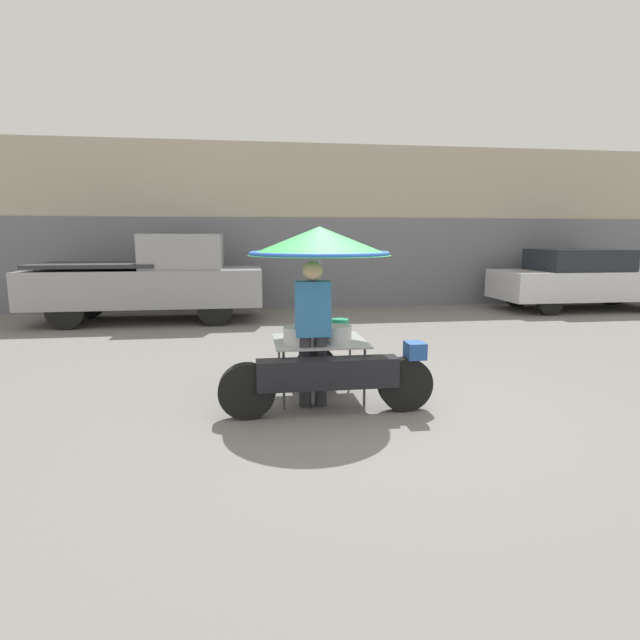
{
  "coord_description": "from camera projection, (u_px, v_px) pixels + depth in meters",
  "views": [
    {
      "loc": [
        -1.28,
        -5.3,
        1.91
      ],
      "look_at": [
        -0.45,
        0.4,
        0.94
      ],
      "focal_mm": 28.0,
      "sensor_mm": 36.0,
      "label": 1
    }
  ],
  "objects": [
    {
      "name": "parked_car",
      "position": [
        583.0,
        279.0,
        13.02
      ],
      "size": [
        4.62,
        1.78,
        1.58
      ],
      "color": "black",
      "rests_on": "ground"
    },
    {
      "name": "vendor_motorcycle_cart",
      "position": [
        321.0,
        274.0,
        5.7
      ],
      "size": [
        2.33,
        1.65,
        2.02
      ],
      "color": "black",
      "rests_on": "ground"
    },
    {
      "name": "ground_plane",
      "position": [
        364.0,
        406.0,
        5.67
      ],
      "size": [
        36.0,
        36.0,
        0.0
      ],
      "primitive_type": "plane",
      "color": "slate"
    },
    {
      "name": "shopfront_building",
      "position": [
        292.0,
        228.0,
        14.11
      ],
      "size": [
        28.0,
        2.06,
        4.3
      ],
      "color": "#B2A893",
      "rests_on": "ground"
    },
    {
      "name": "pickup_truck",
      "position": [
        154.0,
        280.0,
        11.22
      ],
      "size": [
        5.07,
        1.82,
        1.96
      ],
      "color": "black",
      "rests_on": "ground"
    },
    {
      "name": "vendor_person",
      "position": [
        313.0,
        326.0,
        5.55
      ],
      "size": [
        0.38,
        0.22,
        1.65
      ],
      "color": "#2D2D33",
      "rests_on": "ground"
    },
    {
      "name": "potted_plant",
      "position": [
        620.0,
        282.0,
        14.27
      ],
      "size": [
        0.76,
        0.76,
        1.02
      ],
      "color": "#2D2D33",
      "rests_on": "ground"
    }
  ]
}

